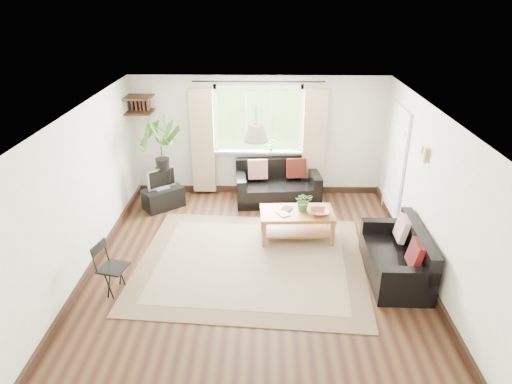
{
  "coord_description": "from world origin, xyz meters",
  "views": [
    {
      "loc": [
        0.13,
        -5.97,
        3.95
      ],
      "look_at": [
        0.0,
        0.4,
        1.05
      ],
      "focal_mm": 32.0,
      "sensor_mm": 36.0,
      "label": 1
    }
  ],
  "objects_px": {
    "tv_stand": "(163,198)",
    "folding_chair": "(113,269)",
    "sofa_back": "(278,183)",
    "coffee_table": "(296,225)",
    "palm_stand": "(163,164)",
    "sofa_right": "(396,254)"
  },
  "relations": [
    {
      "from": "palm_stand",
      "to": "tv_stand",
      "type": "bearing_deg",
      "value": -111.49
    },
    {
      "from": "sofa_back",
      "to": "coffee_table",
      "type": "bearing_deg",
      "value": -84.53
    },
    {
      "from": "coffee_table",
      "to": "tv_stand",
      "type": "distance_m",
      "value": 2.74
    },
    {
      "from": "sofa_right",
      "to": "tv_stand",
      "type": "distance_m",
      "value": 4.46
    },
    {
      "from": "coffee_table",
      "to": "sofa_back",
      "type": "bearing_deg",
      "value": 101.06
    },
    {
      "from": "sofa_back",
      "to": "sofa_right",
      "type": "relative_size",
      "value": 1.06
    },
    {
      "from": "palm_stand",
      "to": "sofa_back",
      "type": "bearing_deg",
      "value": 6.68
    },
    {
      "from": "tv_stand",
      "to": "palm_stand",
      "type": "xyz_separation_m",
      "value": [
        0.03,
        0.08,
        0.67
      ]
    },
    {
      "from": "tv_stand",
      "to": "sofa_back",
      "type": "bearing_deg",
      "value": -30.23
    },
    {
      "from": "sofa_back",
      "to": "palm_stand",
      "type": "height_order",
      "value": "palm_stand"
    },
    {
      "from": "sofa_right",
      "to": "folding_chair",
      "type": "distance_m",
      "value": 4.03
    },
    {
      "from": "tv_stand",
      "to": "folding_chair",
      "type": "height_order",
      "value": "folding_chair"
    },
    {
      "from": "sofa_back",
      "to": "palm_stand",
      "type": "relative_size",
      "value": 0.94
    },
    {
      "from": "tv_stand",
      "to": "palm_stand",
      "type": "height_order",
      "value": "palm_stand"
    },
    {
      "from": "coffee_table",
      "to": "palm_stand",
      "type": "height_order",
      "value": "palm_stand"
    },
    {
      "from": "palm_stand",
      "to": "coffee_table",
      "type": "bearing_deg",
      "value": -25.85
    },
    {
      "from": "sofa_back",
      "to": "sofa_right",
      "type": "height_order",
      "value": "sofa_back"
    },
    {
      "from": "coffee_table",
      "to": "palm_stand",
      "type": "xyz_separation_m",
      "value": [
        -2.47,
        1.2,
        0.62
      ]
    },
    {
      "from": "sofa_right",
      "to": "palm_stand",
      "type": "relative_size",
      "value": 0.89
    },
    {
      "from": "sofa_right",
      "to": "folding_chair",
      "type": "xyz_separation_m",
      "value": [
        -4.01,
        -0.47,
        0.02
      ]
    },
    {
      "from": "palm_stand",
      "to": "folding_chair",
      "type": "height_order",
      "value": "palm_stand"
    },
    {
      "from": "palm_stand",
      "to": "folding_chair",
      "type": "xyz_separation_m",
      "value": [
        -0.16,
        -2.74,
        -0.49
      ]
    }
  ]
}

